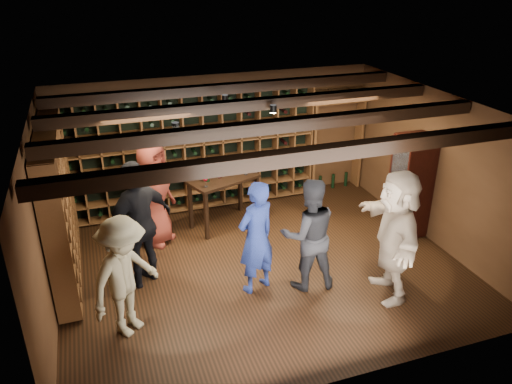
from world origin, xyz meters
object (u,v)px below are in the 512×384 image
object	(u,v)px
man_grey_suit	(309,235)
guest_red_floral	(154,194)
guest_woman_black	(139,224)
display_cabinet	(410,188)
man_blue_shirt	(256,237)
tasting_table	(224,184)
guest_beige	(395,235)
guest_khaki	(125,277)

from	to	relation	value
man_grey_suit	guest_red_floral	world-z (taller)	guest_red_floral
guest_woman_black	display_cabinet	bearing A→B (deg)	147.23
man_blue_shirt	man_grey_suit	world-z (taller)	man_blue_shirt
tasting_table	guest_beige	bearing A→B (deg)	-79.10
display_cabinet	tasting_table	distance (m)	3.18
man_grey_suit	man_blue_shirt	bearing A→B (deg)	-4.30
display_cabinet	guest_beige	world-z (taller)	guest_beige
guest_khaki	tasting_table	world-z (taller)	guest_khaki
guest_red_floral	man_grey_suit	bearing A→B (deg)	-95.28
guest_red_floral	guest_khaki	size ratio (longest dim) A/B	1.09
guest_woman_black	tasting_table	xyz separation A→B (m)	(1.60, 1.32, -0.16)
display_cabinet	tasting_table	bearing A→B (deg)	155.53
man_blue_shirt	display_cabinet	bearing A→B (deg)	171.40
guest_woman_black	guest_beige	size ratio (longest dim) A/B	1.01
guest_khaki	man_blue_shirt	bearing A→B (deg)	-30.56
guest_woman_black	tasting_table	bearing A→B (deg)	-173.17
display_cabinet	man_grey_suit	distance (m)	2.42
display_cabinet	guest_woman_black	distance (m)	4.49
display_cabinet	guest_khaki	xyz separation A→B (m)	(-4.81, -1.05, -0.04)
guest_red_floral	guest_khaki	bearing A→B (deg)	-156.37
display_cabinet	guest_red_floral	bearing A→B (deg)	165.21
man_blue_shirt	guest_khaki	bearing A→B (deg)	-11.53
man_grey_suit	guest_beige	xyz separation A→B (m)	(1.02, -0.56, 0.10)
man_blue_shirt	guest_beige	distance (m)	1.89
guest_khaki	guest_beige	size ratio (longest dim) A/B	0.86
display_cabinet	man_blue_shirt	distance (m)	3.07
man_grey_suit	display_cabinet	bearing A→B (deg)	-151.06
guest_woman_black	man_grey_suit	bearing A→B (deg)	125.92
man_grey_suit	guest_red_floral	xyz separation A→B (m)	(-1.87, 1.96, 0.04)
man_blue_shirt	tasting_table	size ratio (longest dim) A/B	1.26
man_blue_shirt	guest_red_floral	world-z (taller)	guest_red_floral
display_cabinet	guest_woman_black	bearing A→B (deg)	-179.93
man_grey_suit	guest_beige	world-z (taller)	guest_beige
display_cabinet	guest_red_floral	distance (m)	4.28
guest_red_floral	guest_woman_black	xyz separation A→B (m)	(-0.36, -1.10, 0.07)
man_grey_suit	tasting_table	bearing A→B (deg)	-66.00
man_grey_suit	guest_beige	bearing A→B (deg)	159.18
guest_khaki	man_grey_suit	bearing A→B (deg)	-37.01
man_blue_shirt	tasting_table	xyz separation A→B (m)	(0.09, 2.03, -0.05)
man_blue_shirt	man_grey_suit	bearing A→B (deg)	145.78
guest_woman_black	guest_beige	world-z (taller)	guest_woman_black
man_grey_suit	guest_woman_black	xyz separation A→B (m)	(-2.23, 0.87, 0.11)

